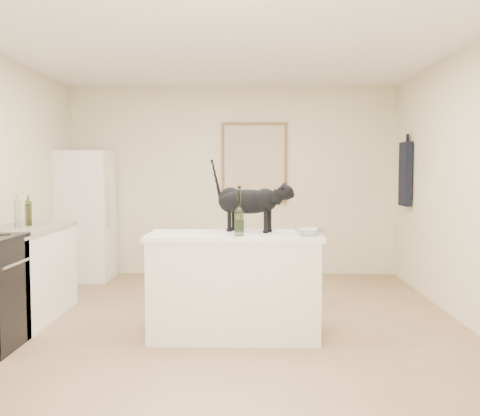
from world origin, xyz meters
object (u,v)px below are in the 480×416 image
(black_cat, at_px, (248,205))
(glass_bowl, at_px, (309,232))
(fridge, at_px, (85,215))
(wine_bottle, at_px, (239,214))

(black_cat, height_order, glass_bowl, black_cat)
(fridge, distance_m, black_cat, 3.24)
(fridge, height_order, black_cat, fridge)
(wine_bottle, distance_m, glass_bowl, 0.60)
(fridge, xyz_separation_m, glass_bowl, (2.68, -2.71, 0.08))
(fridge, relative_size, wine_bottle, 4.63)
(fridge, bearing_deg, wine_bottle, -52.30)
(wine_bottle, relative_size, glass_bowl, 1.46)
(wine_bottle, bearing_deg, fridge, 127.70)
(black_cat, relative_size, glass_bowl, 2.74)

